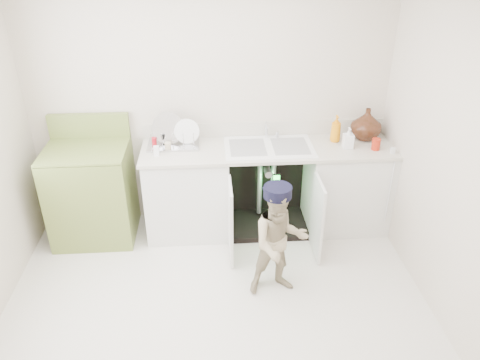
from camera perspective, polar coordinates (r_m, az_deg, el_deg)
name	(u,v)px	position (r m, az deg, el deg)	size (l,w,h in m)	color
ground	(217,311)	(3.97, -2.77, -15.62)	(3.50, 3.50, 0.00)	#BAB2A4
room_shell	(213,176)	(3.23, -3.28, 0.46)	(6.00, 5.50, 1.26)	beige
counter_run	(270,186)	(4.70, 3.69, -0.68)	(2.44, 1.02, 1.21)	silver
avocado_stove	(92,192)	(4.77, -17.57, -1.38)	(0.77, 0.65, 1.19)	olive
repair_worker	(279,241)	(3.86, 4.81, -7.39)	(0.53, 0.86, 1.01)	tan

